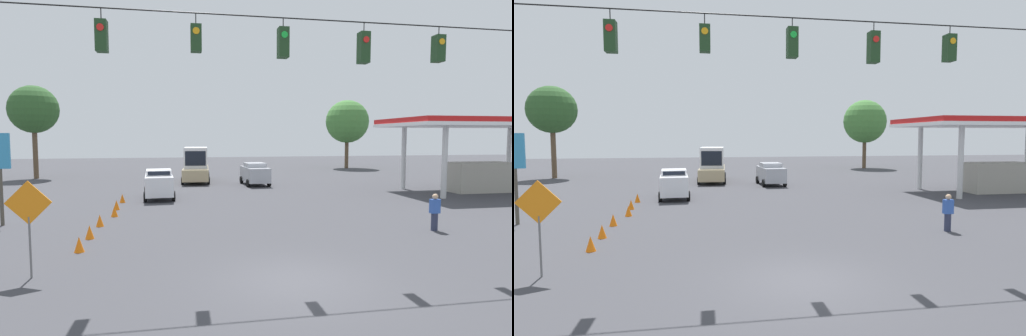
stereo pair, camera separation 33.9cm
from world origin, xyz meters
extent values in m
plane|color=#3D3D42|center=(0.00, 0.00, 0.00)|extent=(140.00, 140.00, 0.00)
cylinder|color=black|center=(0.00, -1.57, 7.74)|extent=(18.15, 0.04, 0.04)
cube|color=#1E3D1E|center=(-5.33, -1.57, 7.02)|extent=(0.32, 0.36, 0.87)
cylinder|color=black|center=(-5.33, -1.57, 7.60)|extent=(0.03, 0.03, 0.29)
cylinder|color=orange|center=(-5.33, -1.38, 7.22)|extent=(0.20, 0.02, 0.20)
cube|color=#1E3D1E|center=(-2.67, -1.57, 6.94)|extent=(0.32, 0.36, 0.98)
cylinder|color=black|center=(-2.67, -1.57, 7.59)|extent=(0.03, 0.03, 0.31)
cylinder|color=red|center=(-2.67, -1.38, 7.16)|extent=(0.20, 0.02, 0.20)
cube|color=#1E3D1E|center=(0.00, -1.57, 6.99)|extent=(0.32, 0.36, 0.92)
cylinder|color=black|center=(0.00, -1.57, 7.60)|extent=(0.03, 0.03, 0.29)
cylinder|color=green|center=(0.00, -1.38, 7.20)|extent=(0.20, 0.02, 0.20)
cube|color=#1E3D1E|center=(2.67, -1.57, 7.01)|extent=(0.32, 0.36, 0.79)
cylinder|color=black|center=(2.67, -1.57, 7.57)|extent=(0.03, 0.03, 0.34)
cylinder|color=orange|center=(2.67, -1.38, 7.18)|extent=(0.20, 0.02, 0.20)
cube|color=#1E3D1E|center=(5.33, -1.57, 6.96)|extent=(0.32, 0.36, 0.89)
cylinder|color=black|center=(5.33, -1.57, 7.57)|extent=(0.03, 0.03, 0.34)
cylinder|color=red|center=(5.33, -1.38, 7.16)|extent=(0.20, 0.02, 0.20)
cube|color=silver|center=(4.67, -16.40, 0.94)|extent=(2.02, 4.22, 1.25)
cube|color=silver|center=(4.67, -16.40, 1.75)|extent=(1.72, 1.92, 0.36)
cube|color=black|center=(4.61, -15.49, 1.75)|extent=(1.38, 0.12, 0.25)
cylinder|color=black|center=(5.44, -15.01, 0.32)|extent=(0.27, 0.65, 0.64)
cylinder|color=black|center=(3.71, -15.13, 0.32)|extent=(0.27, 0.65, 0.64)
cylinder|color=black|center=(5.63, -17.67, 0.32)|extent=(0.27, 0.65, 0.64)
cylinder|color=black|center=(3.91, -17.80, 0.32)|extent=(0.27, 0.65, 0.64)
cube|color=tan|center=(1.91, -26.12, 0.82)|extent=(2.60, 7.03, 1.00)
cube|color=silver|center=(1.89, -26.47, 2.23)|extent=(2.28, 4.53, 1.81)
cube|color=black|center=(2.01, -24.25, 2.23)|extent=(1.78, 0.12, 1.27)
cylinder|color=black|center=(3.14, -23.94, 0.32)|extent=(0.25, 0.65, 0.64)
cylinder|color=black|center=(0.92, -23.82, 0.32)|extent=(0.25, 0.65, 0.64)
cylinder|color=black|center=(2.90, -28.43, 0.32)|extent=(0.25, 0.65, 0.64)
cylinder|color=black|center=(0.68, -28.31, 0.32)|extent=(0.25, 0.65, 0.64)
cube|color=#A8AAB2|center=(-2.93, -22.63, 0.92)|extent=(2.02, 4.16, 1.21)
cube|color=#A8AAB2|center=(-2.93, -22.63, 1.71)|extent=(1.74, 1.88, 0.36)
cube|color=black|center=(-2.88, -23.53, 1.71)|extent=(1.42, 0.11, 0.25)
cylinder|color=black|center=(-3.74, -24.00, 0.32)|extent=(0.26, 0.65, 0.64)
cylinder|color=black|center=(-1.97, -23.89, 0.32)|extent=(0.26, 0.65, 0.64)
cylinder|color=black|center=(-3.90, -21.37, 0.32)|extent=(0.26, 0.65, 0.64)
cylinder|color=black|center=(-2.13, -21.26, 0.32)|extent=(0.26, 0.65, 0.64)
cone|color=orange|center=(6.77, -4.15, 0.28)|extent=(0.35, 0.35, 0.56)
cone|color=orange|center=(6.82, -6.03, 0.28)|extent=(0.35, 0.35, 0.56)
cone|color=orange|center=(6.87, -8.31, 0.28)|extent=(0.35, 0.35, 0.56)
cone|color=orange|center=(6.59, -10.54, 0.28)|extent=(0.35, 0.35, 0.56)
cone|color=orange|center=(6.79, -12.53, 0.28)|extent=(0.35, 0.35, 0.56)
cone|color=orange|center=(6.83, -15.03, 0.28)|extent=(0.35, 0.35, 0.56)
cube|color=red|center=(-18.72, -15.48, 5.25)|extent=(13.58, 7.10, 0.35)
cube|color=white|center=(-18.72, -15.48, 4.95)|extent=(13.68, 7.20, 0.24)
cylinder|color=silver|center=(-13.97, -17.97, 2.54)|extent=(0.36, 0.36, 5.07)
cylinder|color=silver|center=(-13.97, -13.00, 2.54)|extent=(0.36, 0.36, 5.07)
cube|color=#B2AD9E|center=(-18.72, -15.48, 1.10)|extent=(4.75, 2.13, 2.20)
cylinder|color=#4C473D|center=(11.35, -9.37, 1.31)|extent=(0.16, 0.16, 2.63)
cylinder|color=slate|center=(7.47, -1.64, 0.90)|extent=(0.06, 0.06, 1.80)
cube|color=orange|center=(7.47, -1.64, 2.21)|extent=(1.27, 0.04, 1.27)
cylinder|color=#2D334C|center=(-7.67, -4.82, 0.39)|extent=(0.28, 0.28, 0.77)
cube|color=#3359B2|center=(-7.67, -4.82, 1.08)|extent=(0.40, 0.24, 0.61)
sphere|color=tan|center=(-7.67, -4.82, 1.50)|extent=(0.24, 0.24, 0.24)
cylinder|color=brown|center=(17.32, -31.76, 2.75)|extent=(0.46, 0.46, 5.50)
sphere|color=#2D5628|center=(17.32, -31.76, 6.77)|extent=(4.62, 4.62, 4.62)
cylinder|color=brown|center=(-18.11, -38.67, 2.28)|extent=(0.48, 0.48, 4.56)
sphere|color=#427A38|center=(-18.11, -38.67, 6.09)|extent=(5.55, 5.55, 5.55)
camera|label=1|loc=(3.11, 10.65, 4.09)|focal=28.00mm
camera|label=2|loc=(2.78, 10.71, 4.09)|focal=28.00mm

